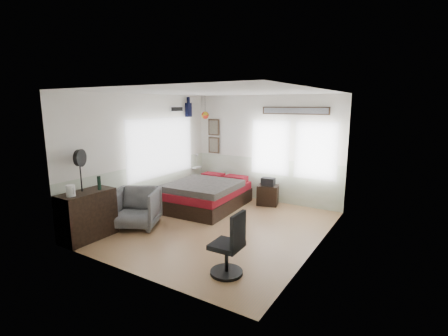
{
  "coord_description": "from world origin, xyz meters",
  "views": [
    {
      "loc": [
        3.41,
        -5.29,
        2.45
      ],
      "look_at": [
        -0.1,
        0.4,
        1.15
      ],
      "focal_mm": 26.0,
      "sensor_mm": 36.0,
      "label": 1
    }
  ],
  "objects_px": {
    "bed": "(208,195)",
    "nightstand": "(268,195)",
    "dresser": "(87,215)",
    "task_chair": "(230,250)",
    "armchair": "(137,208)"
  },
  "relations": [
    {
      "from": "bed",
      "to": "nightstand",
      "type": "distance_m",
      "value": 1.5
    },
    {
      "from": "dresser",
      "to": "task_chair",
      "type": "xyz_separation_m",
      "value": [
        2.92,
        0.24,
        -0.06
      ]
    },
    {
      "from": "armchair",
      "to": "dresser",
      "type": "bearing_deg",
      "value": -137.35
    },
    {
      "from": "task_chair",
      "to": "dresser",
      "type": "bearing_deg",
      "value": -177.14
    },
    {
      "from": "dresser",
      "to": "armchair",
      "type": "bearing_deg",
      "value": 70.66
    },
    {
      "from": "bed",
      "to": "task_chair",
      "type": "height_order",
      "value": "task_chair"
    },
    {
      "from": "bed",
      "to": "armchair",
      "type": "xyz_separation_m",
      "value": [
        -0.52,
        -1.8,
        0.07
      ]
    },
    {
      "from": "nightstand",
      "to": "task_chair",
      "type": "bearing_deg",
      "value": -89.4
    },
    {
      "from": "dresser",
      "to": "nightstand",
      "type": "bearing_deg",
      "value": 61.54
    },
    {
      "from": "bed",
      "to": "nightstand",
      "type": "xyz_separation_m",
      "value": [
        1.15,
        0.96,
        -0.07
      ]
    },
    {
      "from": "dresser",
      "to": "task_chair",
      "type": "bearing_deg",
      "value": 4.66
    },
    {
      "from": "armchair",
      "to": "bed",
      "type": "bearing_deg",
      "value": 45.86
    },
    {
      "from": "bed",
      "to": "armchair",
      "type": "relative_size",
      "value": 2.45
    },
    {
      "from": "dresser",
      "to": "bed",
      "type": "bearing_deg",
      "value": 72.79
    },
    {
      "from": "armchair",
      "to": "nightstand",
      "type": "height_order",
      "value": "armchair"
    }
  ]
}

